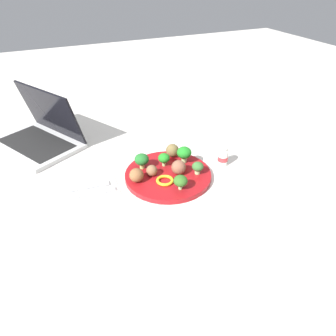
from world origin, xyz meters
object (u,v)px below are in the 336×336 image
Objects in this scene: broccoli_floret_far_rim at (184,153)px; pepper_ring_mid_left at (165,180)px; yogurt_bottle at (223,157)px; fork at (92,186)px; laptop at (41,135)px; knife at (94,193)px; broccoli_floret_mid_left at (198,167)px; broccoli_floret_front_left at (181,181)px; meatball_front_left at (172,150)px; meatball_mid_left at (136,175)px; napkin at (91,191)px; meatball_far_rim at (152,170)px; meatball_front_right at (179,167)px; broccoli_floret_mid_right at (142,160)px; plate at (168,175)px; broccoli_floret_back_left at (164,158)px.

broccoli_floret_far_rim is 1.05× the size of pepper_ring_mid_left.
pepper_ring_mid_left is 0.23m from yogurt_bottle.
fork is 1.81× the size of yogurt_bottle.
yogurt_bottle reaches higher than fork.
laptop is (-0.11, 0.35, 0.03)m from fork.
broccoli_floret_mid_left is at bearing -8.28° from knife.
meatball_front_left is (0.05, 0.18, -0.01)m from broccoli_floret_front_left.
napkin is at bearing 170.61° from meatball_mid_left.
fork is (-0.19, 0.03, -0.03)m from meatball_far_rim.
meatball_front_right is 0.12× the size of laptop.
knife is (-0.18, -0.05, -0.04)m from broccoli_floret_mid_right.
broccoli_floret_mid_right reaches higher than pepper_ring_mid_left.
yogurt_bottle reaches higher than meatball_far_rim.
knife is at bearing -174.58° from broccoli_floret_far_rim.
broccoli_floret_mid_right is 1.18× the size of meatball_mid_left.
broccoli_floret_front_left is (0.00, -0.09, 0.04)m from plate.
fork is at bearing 85.48° from knife.
knife is at bearing 167.59° from pepper_ring_mid_left.
meatball_front_right is 1.05× the size of meatball_mid_left.
meatball_front_left is (0.06, 0.09, 0.03)m from plate.
napkin is (-0.26, -0.02, -0.04)m from broccoli_floret_back_left.
broccoli_floret_mid_left is at bearing -12.53° from meatball_mid_left.
broccoli_floret_far_rim reaches higher than meatball_front_left.
broccoli_floret_mid_right reaches higher than knife.
yogurt_bottle is at bearing -1.96° from knife.
broccoli_floret_mid_left is 0.06m from meatball_front_right.
fork is at bearing -179.09° from broccoli_floret_back_left.
meatball_front_left is 0.38× the size of fork.
laptop is (-0.10, 0.37, 0.04)m from napkin.
laptop reaches higher than plate.
laptop reaches higher than meatball_mid_left.
broccoli_floret_back_left is at bearing 21.58° from meatball_mid_left.
broccoli_floret_mid_right reaches higher than meatball_front_left.
broccoli_floret_mid_left is 0.34m from fork.
knife is at bearing 178.14° from plate.
knife is (-0.32, -0.03, -0.05)m from broccoli_floret_far_rim.
yogurt_bottle is (0.20, -0.01, 0.02)m from plate.
broccoli_floret_far_rim is 0.08m from broccoli_floret_mid_left.
broccoli_floret_mid_right is 0.19m from knife.
broccoli_floret_mid_right is 0.44× the size of fork.
meatball_mid_left is 0.67× the size of yogurt_bottle.
broccoli_floret_mid_left is 0.89× the size of meatball_front_left.
yogurt_bottle is (0.13, -0.05, -0.02)m from broccoli_floret_far_rim.
broccoli_floret_back_left is at bearing 132.27° from broccoli_floret_mid_left.
broccoli_floret_front_left reaches higher than plate.
yogurt_bottle is (0.25, -0.02, -0.00)m from meatball_far_rim.
broccoli_floret_back_left is 0.26m from knife.
broccoli_floret_mid_left is 0.12m from pepper_ring_mid_left.
broccoli_floret_mid_right reaches higher than meatball_front_right.
meatball_mid_left is (-0.11, 0.00, 0.03)m from plate.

